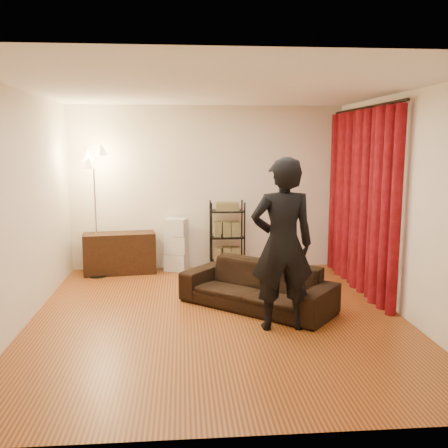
{
  "coord_description": "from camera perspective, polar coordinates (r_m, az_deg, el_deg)",
  "views": [
    {
      "loc": [
        -0.41,
        -5.78,
        2.09
      ],
      "look_at": [
        0.1,
        0.3,
        1.1
      ],
      "focal_mm": 40.0,
      "sensor_mm": 36.0,
      "label": 1
    }
  ],
  "objects": [
    {
      "name": "floor",
      "position": [
        6.16,
        -0.7,
        -10.62
      ],
      "size": [
        5.0,
        5.0,
        0.0
      ],
      "primitive_type": "plane",
      "color": "#9A5526",
      "rests_on": "ground"
    },
    {
      "name": "ceiling",
      "position": [
        5.83,
        -0.76,
        15.22
      ],
      "size": [
        5.0,
        5.0,
        0.0
      ],
      "primitive_type": "plane",
      "rotation": [
        3.14,
        0.0,
        0.0
      ],
      "color": "white",
      "rests_on": "ground"
    },
    {
      "name": "wall_back",
      "position": [
        8.32,
        -1.97,
        4.11
      ],
      "size": [
        5.0,
        0.0,
        5.0
      ],
      "primitive_type": "plane",
      "rotation": [
        1.57,
        0.0,
        0.0
      ],
      "color": "#EEE1CA",
      "rests_on": "ground"
    },
    {
      "name": "wall_front",
      "position": [
        3.39,
        2.31,
        -3.42
      ],
      "size": [
        5.0,
        0.0,
        5.0
      ],
      "primitive_type": "plane",
      "rotation": [
        -1.57,
        0.0,
        0.0
      ],
      "color": "#EEE1CA",
      "rests_on": "ground"
    },
    {
      "name": "wall_left",
      "position": [
        6.11,
        -22.29,
        1.57
      ],
      "size": [
        0.0,
        5.0,
        5.0
      ],
      "primitive_type": "plane",
      "rotation": [
        1.57,
        0.0,
        1.57
      ],
      "color": "#EEE1CA",
      "rests_on": "ground"
    },
    {
      "name": "wall_right",
      "position": [
        6.41,
        19.79,
        2.04
      ],
      "size": [
        0.0,
        5.0,
        5.0
      ],
      "primitive_type": "plane",
      "rotation": [
        1.57,
        0.0,
        -1.57
      ],
      "color": "#EEE1CA",
      "rests_on": "ground"
    },
    {
      "name": "curtain_rod",
      "position": [
        7.38,
        15.9,
        12.68
      ],
      "size": [
        0.04,
        2.65,
        0.04
      ],
      "primitive_type": "cylinder",
      "rotation": [
        1.57,
        0.0,
        0.0
      ],
      "color": "black",
      "rests_on": "wall_right"
    },
    {
      "name": "curtain",
      "position": [
        7.4,
        15.31,
        2.57
      ],
      "size": [
        0.22,
        2.65,
        2.55
      ],
      "primitive_type": null,
      "color": "maroon",
      "rests_on": "ground"
    },
    {
      "name": "sofa",
      "position": [
        6.43,
        3.77,
        -7.08
      ],
      "size": [
        2.01,
        1.85,
        0.58
      ],
      "primitive_type": "imported",
      "rotation": [
        0.0,
        0.0,
        -0.69
      ],
      "color": "black",
      "rests_on": "ground"
    },
    {
      "name": "person",
      "position": [
        5.6,
        6.68,
        -2.35
      ],
      "size": [
        0.72,
        0.48,
        1.95
      ],
      "primitive_type": "imported",
      "rotation": [
        0.0,
        0.0,
        3.15
      ],
      "color": "black",
      "rests_on": "ground"
    },
    {
      "name": "media_cabinet",
      "position": [
        8.26,
        -11.81,
        -3.28
      ],
      "size": [
        1.18,
        0.57,
        0.66
      ],
      "primitive_type": "cube",
      "rotation": [
        0.0,
        0.0,
        0.13
      ],
      "color": "black",
      "rests_on": "ground"
    },
    {
      "name": "storage_boxes",
      "position": [
        8.26,
        -5.47,
        -2.36
      ],
      "size": [
        0.42,
        0.37,
        0.88
      ],
      "primitive_type": null,
      "rotation": [
        0.0,
        0.0,
        -0.29
      ],
      "color": "beige",
      "rests_on": "ground"
    },
    {
      "name": "wire_shelf",
      "position": [
        8.15,
        0.36,
        -1.45
      ],
      "size": [
        0.58,
        0.44,
        1.16
      ],
      "primitive_type": null,
      "rotation": [
        0.0,
        0.0,
        0.14
      ],
      "color": "black",
      "rests_on": "ground"
    },
    {
      "name": "floor_lamp",
      "position": [
        8.02,
        -14.48,
        1.15
      ],
      "size": [
        0.48,
        0.48,
        2.01
      ],
      "primitive_type": null,
      "rotation": [
        0.0,
        0.0,
        -0.43
      ],
      "color": "silver",
      "rests_on": "ground"
    }
  ]
}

